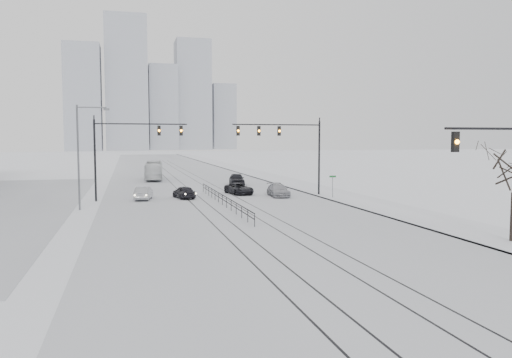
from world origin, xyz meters
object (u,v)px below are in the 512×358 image
sedan_nb_right (278,190)px  sedan_nb_far (237,179)px  sedan_sb_inner (184,192)px  box_truck (154,171)px  sedan_nb_front (239,189)px  sedan_sb_outer (144,193)px

sedan_nb_right → sedan_nb_far: (-1.44, 14.16, 0.13)m
sedan_sb_inner → box_truck: bearing=-97.9°
sedan_sb_inner → sedan_nb_front: sedan_sb_inner is taller
sedan_sb_outer → sedan_sb_inner: bearing=-168.5°
sedan_sb_inner → sedan_nb_far: sedan_nb_far is taller
sedan_nb_front → sedan_nb_far: size_ratio=0.96×
sedan_nb_right → sedan_sb_inner: bearing=179.9°
sedan_nb_front → sedan_nb_far: sedan_nb_far is taller
sedan_sb_inner → sedan_nb_far: 15.93m
sedan_nb_right → sedan_nb_far: sedan_nb_far is taller
sedan_sb_inner → box_truck: (-1.76, 24.58, 0.75)m
sedan_sb_outer → sedan_nb_far: size_ratio=0.87×
sedan_sb_inner → sedan_sb_outer: sedan_sb_outer is taller
sedan_sb_inner → sedan_sb_outer: 4.05m
sedan_nb_far → sedan_nb_right: bearing=-77.0°
sedan_nb_front → box_truck: 23.62m
sedan_sb_inner → sedan_sb_outer: (-4.05, -0.09, 0.00)m
sedan_nb_far → box_truck: bearing=139.9°
sedan_nb_front → sedan_nb_far: 11.28m
sedan_nb_front → sedan_nb_far: (2.15, 11.07, 0.17)m
sedan_nb_far → box_truck: box_truck is taller
sedan_sb_outer → sedan_nb_front: 10.69m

